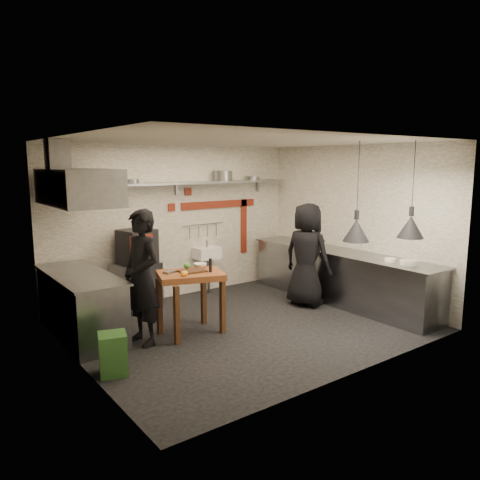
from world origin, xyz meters
TOP-DOWN VIEW (x-y plane):
  - floor at (0.00, 0.00)m, footprint 5.00×5.00m
  - ceiling at (0.00, 0.00)m, footprint 5.00×5.00m
  - wall_back at (0.00, 2.10)m, footprint 5.00×0.04m
  - wall_front at (0.00, -2.10)m, footprint 5.00×0.04m
  - wall_left at (-2.50, 0.00)m, footprint 0.04×4.20m
  - wall_right at (2.50, 0.00)m, footprint 0.04×4.20m
  - red_band_horiz at (0.95, 2.08)m, footprint 1.70×0.02m
  - red_band_vert at (1.55, 2.08)m, footprint 0.14×0.02m
  - red_tile_a at (0.25, 2.08)m, footprint 0.14×0.02m
  - red_tile_b at (-0.10, 2.08)m, footprint 0.14×0.02m
  - back_shelf at (0.00, 1.92)m, footprint 4.60×0.34m
  - shelf_bracket_left at (-1.90, 2.07)m, footprint 0.04×0.06m
  - shelf_bracket_mid at (0.00, 2.07)m, footprint 0.04×0.06m
  - shelf_bracket_right at (1.90, 2.07)m, footprint 0.04×0.06m
  - pan_far_left at (-1.45, 1.92)m, footprint 0.31×0.31m
  - pan_mid_left at (-0.92, 1.92)m, footprint 0.27×0.27m
  - stock_pot at (0.93, 1.92)m, footprint 0.46×0.46m
  - pan_right at (1.65, 1.92)m, footprint 0.33×0.33m
  - oven_stand at (-0.95, 1.80)m, footprint 0.78×0.73m
  - combi_oven at (-0.95, 1.75)m, footprint 0.63×0.60m
  - oven_door at (-0.98, 1.49)m, footprint 0.44×0.12m
  - oven_glass at (-0.99, 1.48)m, footprint 0.37×0.10m
  - hand_sink at (0.55, 1.92)m, footprint 0.46×0.34m
  - sink_tap at (0.55, 1.92)m, footprint 0.03×0.03m
  - sink_drain at (0.55, 1.88)m, footprint 0.06×0.06m
  - utensil_rail at (0.55, 2.06)m, footprint 0.90×0.02m
  - counter_right at (2.15, 0.00)m, footprint 0.70×3.80m
  - counter_right_top at (2.15, 0.00)m, footprint 0.76×3.90m
  - plate_stack at (2.12, -1.39)m, footprint 0.29×0.29m
  - small_bowl_right at (2.10, -1.07)m, footprint 0.23×0.23m
  - counter_left at (-2.15, 1.05)m, footprint 0.70×1.90m
  - counter_left_top at (-2.15, 1.05)m, footprint 0.76×2.00m
  - extractor_hood at (-2.10, 1.05)m, footprint 0.78×1.60m
  - hood_duct at (-2.35, 1.05)m, footprint 0.28×0.28m
  - green_bin at (-2.26, -0.41)m, footprint 0.40×0.40m
  - prep_table at (-0.82, 0.21)m, footprint 1.08×0.90m
  - cutting_board at (-0.78, 0.22)m, footprint 0.40×0.30m
  - pepper_mill at (-0.58, 0.05)m, footprint 0.05×0.05m
  - lemon_a at (-1.03, 0.05)m, footprint 0.09×0.09m
  - lemon_b at (-0.99, 0.07)m, footprint 0.09×0.09m
  - veg_ball at (-0.76, 0.41)m, footprint 0.12×0.12m
  - steel_tray at (-1.09, 0.34)m, footprint 0.19×0.15m
  - bowl at (-0.53, 0.41)m, footprint 0.22×0.22m
  - heat_lamp_near at (1.34, -0.99)m, footprint 0.42×0.42m
  - heat_lamp_far at (1.86, -1.56)m, footprint 0.51×0.51m
  - chef_left at (-1.55, 0.27)m, footprint 0.54×0.74m
  - chef_right at (1.52, 0.21)m, footprint 0.76×0.99m

SIDE VIEW (x-z plane):
  - floor at x=0.00m, z-range 0.00..0.00m
  - green_bin at x=-2.26m, z-range 0.00..0.50m
  - sink_drain at x=0.55m, z-range 0.01..0.67m
  - oven_stand at x=-0.95m, z-range 0.00..0.80m
  - counter_right at x=2.15m, z-range 0.00..0.90m
  - counter_left at x=-2.15m, z-range 0.00..0.90m
  - prep_table at x=-0.82m, z-range 0.00..0.92m
  - hand_sink at x=0.55m, z-range 0.67..0.89m
  - chef_right at x=1.52m, z-range 0.00..1.80m
  - counter_right_top at x=2.15m, z-range 0.90..0.93m
  - counter_left_top at x=-2.15m, z-range 0.90..0.93m
  - cutting_board at x=-0.78m, z-range 0.92..0.94m
  - steel_tray at x=-1.09m, z-range 0.92..0.95m
  - chef_left at x=-1.55m, z-range 0.00..1.87m
  - bowl at x=-0.53m, z-range 0.92..0.98m
  - small_bowl_right at x=2.10m, z-range 0.93..0.98m
  - lemon_b at x=-0.99m, z-range 0.92..0.99m
  - sink_tap at x=0.55m, z-range 0.89..1.03m
  - lemon_a at x=-1.03m, z-range 0.92..1.00m
  - plate_stack at x=2.12m, z-range 0.93..1.00m
  - veg_ball at x=-0.76m, z-range 0.92..1.02m
  - pepper_mill at x=-0.58m, z-range 0.92..1.12m
  - combi_oven at x=-0.95m, z-range 0.80..1.38m
  - oven_door at x=-0.98m, z-range 0.86..1.32m
  - oven_glass at x=-0.99m, z-range 0.92..1.26m
  - red_band_vert at x=1.55m, z-range 0.65..1.75m
  - utensil_rail at x=0.55m, z-range 1.31..1.33m
  - wall_back at x=0.00m, z-range 0.00..2.80m
  - wall_front at x=0.00m, z-range 0.00..2.80m
  - wall_left at x=-2.50m, z-range 0.00..2.80m
  - wall_right at x=2.50m, z-range 0.00..2.80m
  - red_band_horiz at x=0.95m, z-range 1.61..1.75m
  - red_tile_b at x=-0.10m, z-range 1.61..1.75m
  - red_tile_a at x=0.25m, z-range 1.88..2.02m
  - shelf_bracket_left at x=-1.90m, z-range 1.90..2.14m
  - shelf_bracket_mid at x=0.00m, z-range 1.90..2.14m
  - shelf_bracket_right at x=1.90m, z-range 1.90..2.14m
  - heat_lamp_near at x=1.34m, z-range 1.32..2.80m
  - heat_lamp_far at x=1.86m, z-range 1.39..2.80m
  - back_shelf at x=0.00m, z-range 2.10..2.14m
  - extractor_hood at x=-2.10m, z-range 1.90..2.40m
  - pan_mid_left at x=-0.92m, z-range 2.14..2.21m
  - pan_right at x=1.65m, z-range 2.14..2.22m
  - pan_far_left at x=-1.45m, z-range 2.14..2.23m
  - stock_pot at x=0.93m, z-range 2.14..2.34m
  - hood_duct at x=-2.35m, z-range 2.30..2.80m
  - ceiling at x=0.00m, z-range 2.80..2.80m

